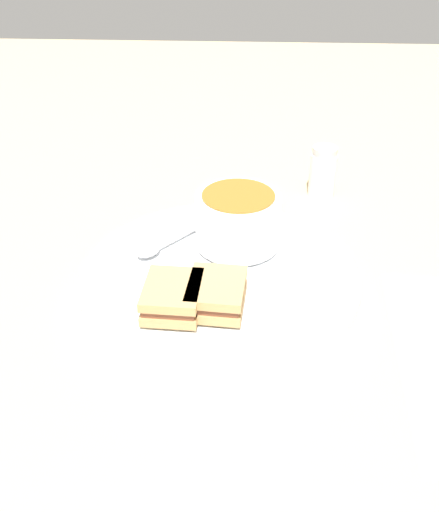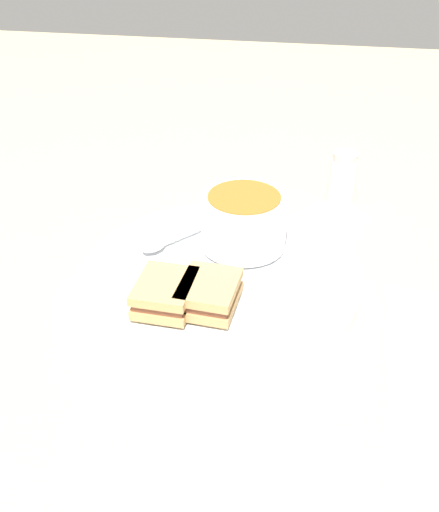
{
  "view_description": "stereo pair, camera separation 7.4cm",
  "coord_description": "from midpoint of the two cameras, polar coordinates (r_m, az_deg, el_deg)",
  "views": [
    {
      "loc": [
        0.03,
        -0.61,
        0.45
      ],
      "look_at": [
        0.0,
        0.0,
        0.04
      ],
      "focal_mm": 42.0,
      "sensor_mm": 36.0,
      "label": 1
    },
    {
      "loc": [
        0.1,
        -0.6,
        0.45
      ],
      "look_at": [
        0.0,
        0.0,
        0.04
      ],
      "focal_mm": 42.0,
      "sensor_mm": 36.0,
      "label": 2
    }
  ],
  "objects": [
    {
      "name": "salt_shaker",
      "position": [
        0.95,
        7.64,
        7.89
      ],
      "size": [
        0.04,
        0.04,
        0.08
      ],
      "color": "silver",
      "rests_on": "ground_plane"
    },
    {
      "name": "plate",
      "position": [
        0.75,
        -2.8,
        -1.99
      ],
      "size": [
        0.35,
        0.35,
        0.02
      ],
      "color": "white",
      "rests_on": "ground_plane"
    },
    {
      "name": "ground_plane",
      "position": [
        0.76,
        -2.78,
        -2.63
      ],
      "size": [
        2.4,
        2.4,
        0.0
      ],
      "primitive_type": "plane",
      "color": "#D1B27F"
    },
    {
      "name": "sandwich_half_far",
      "position": [
        0.68,
        -3.13,
        -3.73
      ],
      "size": [
        0.07,
        0.08,
        0.03
      ],
      "rotation": [
        0.0,
        0.0,
        4.63
      ],
      "color": "tan",
      "rests_on": "plate"
    },
    {
      "name": "spoon",
      "position": [
        0.79,
        -9.0,
        0.59
      ],
      "size": [
        0.09,
        0.1,
        0.01
      ],
      "rotation": [
        0.0,
        0.0,
        10.28
      ],
      "color": "silver",
      "rests_on": "plate"
    },
    {
      "name": "soup_bowl",
      "position": [
        0.78,
        -0.93,
        3.44
      ],
      "size": [
        0.11,
        0.11,
        0.07
      ],
      "color": "white",
      "rests_on": "plate"
    },
    {
      "name": "sandwich_half_near",
      "position": [
        0.68,
        -7.6,
        -3.97
      ],
      "size": [
        0.07,
        0.08,
        0.03
      ],
      "rotation": [
        0.0,
        0.0,
        4.66
      ],
      "color": "tan",
      "rests_on": "plate"
    }
  ]
}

